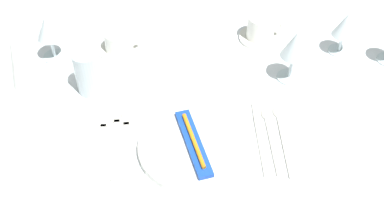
# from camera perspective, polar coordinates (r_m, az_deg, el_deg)

# --- Properties ---
(dining_table) EXTENTS (1.80, 1.11, 0.74)m
(dining_table) POSITION_cam_1_polar(r_m,az_deg,el_deg) (1.36, 1.24, -0.04)
(dining_table) COLOR white
(dining_table) RESTS_ON ground
(dinner_plate) EXTENTS (0.27, 0.27, 0.02)m
(dinner_plate) POSITION_cam_1_polar(r_m,az_deg,el_deg) (1.15, 0.18, -4.69)
(dinner_plate) COLOR white
(dinner_plate) RESTS_ON dining_table
(toothbrush_package) EXTENTS (0.09, 0.21, 0.02)m
(toothbrush_package) POSITION_cam_1_polar(r_m,az_deg,el_deg) (1.13, 0.19, -4.15)
(toothbrush_package) COLOR blue
(toothbrush_package) RESTS_ON dinner_plate
(fork_outer) EXTENTS (0.03, 0.21, 0.00)m
(fork_outer) POSITION_cam_1_polar(r_m,az_deg,el_deg) (1.18, -7.93, -3.98)
(fork_outer) COLOR beige
(fork_outer) RESTS_ON dining_table
(fork_inner) EXTENTS (0.02, 0.22, 0.00)m
(fork_inner) POSITION_cam_1_polar(r_m,az_deg,el_deg) (1.18, -9.16, -3.84)
(fork_inner) COLOR beige
(fork_inner) RESTS_ON dining_table
(fork_salad) EXTENTS (0.02, 0.22, 0.00)m
(fork_salad) POSITION_cam_1_polar(r_m,az_deg,el_deg) (1.18, -10.88, -4.36)
(fork_salad) COLOR beige
(fork_salad) RESTS_ON dining_table
(dinner_knife) EXTENTS (0.02, 0.24, 0.00)m
(dinner_knife) POSITION_cam_1_polar(r_m,az_deg,el_deg) (1.18, 8.29, -3.79)
(dinner_knife) COLOR beige
(dinner_knife) RESTS_ON dining_table
(spoon_soup) EXTENTS (0.03, 0.22, 0.01)m
(spoon_soup) POSITION_cam_1_polar(r_m,az_deg,el_deg) (1.20, 9.36, -2.86)
(spoon_soup) COLOR beige
(spoon_soup) RESTS_ON dining_table
(spoon_dessert) EXTENTS (0.03, 0.23, 0.01)m
(spoon_dessert) POSITION_cam_1_polar(r_m,az_deg,el_deg) (1.21, 10.78, -2.81)
(spoon_dessert) COLOR beige
(spoon_dessert) RESTS_ON dining_table
(saucer_left) EXTENTS (0.12, 0.12, 0.01)m
(saucer_left) POSITION_cam_1_polar(r_m,az_deg,el_deg) (1.43, -8.62, 6.91)
(saucer_left) COLOR white
(saucer_left) RESTS_ON dining_table
(coffee_cup_left) EXTENTS (0.10, 0.08, 0.06)m
(coffee_cup_left) POSITION_cam_1_polar(r_m,az_deg,el_deg) (1.41, -8.71, 8.02)
(coffee_cup_left) COLOR white
(coffee_cup_left) RESTS_ON saucer_left
(saucer_right) EXTENTS (0.12, 0.12, 0.01)m
(saucer_right) POSITION_cam_1_polar(r_m,az_deg,el_deg) (1.48, 8.10, 8.34)
(saucer_right) COLOR white
(saucer_right) RESTS_ON dining_table
(coffee_cup_right) EXTENTS (0.11, 0.08, 0.07)m
(coffee_cup_right) POSITION_cam_1_polar(r_m,az_deg,el_deg) (1.45, 8.33, 9.61)
(coffee_cup_right) COLOR white
(coffee_cup_right) RESTS_ON saucer_right
(wine_glass_centre) EXTENTS (0.07, 0.07, 0.13)m
(wine_glass_centre) POSITION_cam_1_polar(r_m,az_deg,el_deg) (1.43, 17.92, 9.30)
(wine_glass_centre) COLOR silver
(wine_glass_centre) RESTS_ON dining_table
(wine_glass_left) EXTENTS (0.07, 0.07, 0.14)m
(wine_glass_left) POSITION_cam_1_polar(r_m,az_deg,el_deg) (1.40, -16.91, 8.98)
(wine_glass_left) COLOR silver
(wine_glass_left) RESTS_ON dining_table
(wine_glass_right) EXTENTS (0.07, 0.07, 0.16)m
(wine_glass_right) POSITION_cam_1_polar(r_m,az_deg,el_deg) (1.29, 12.23, 7.17)
(wine_glass_right) COLOR silver
(wine_glass_right) RESTS_ON dining_table
(drink_tumbler) EXTENTS (0.07, 0.07, 0.13)m
(drink_tumbler) POSITION_cam_1_polar(r_m,az_deg,el_deg) (1.29, -12.22, 4.02)
(drink_tumbler) COLOR silver
(drink_tumbler) RESTS_ON dining_table
(napkin_folded) EXTENTS (0.06, 0.06, 0.16)m
(napkin_folded) POSITION_cam_1_polar(r_m,az_deg,el_deg) (1.34, -20.20, 5.23)
(napkin_folded) COLOR white
(napkin_folded) RESTS_ON dining_table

